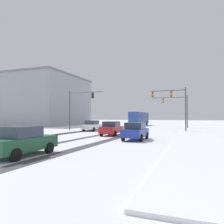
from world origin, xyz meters
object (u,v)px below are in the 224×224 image
car_dark_green_fifth (22,141)px  car_red_second (112,128)px  traffic_signal_near_left (79,103)px  office_building_far_left_block (31,101)px  car_blue_third (135,131)px  traffic_signal_near_right (173,100)px  car_white_lead (92,126)px  bus_oncoming (139,118)px  traffic_signal_far_right (177,105)px

car_dark_green_fifth → car_red_second: bearing=90.2°
traffic_signal_near_left → office_building_far_left_block: 30.18m
car_blue_third → office_building_far_left_block: (-36.97, 28.66, 5.72)m
traffic_signal_near_right → car_white_lead: (-11.72, -3.28, -3.79)m
bus_oncoming → car_blue_third: bearing=-77.5°
car_dark_green_fifth → bus_oncoming: bearing=95.0°
bus_oncoming → office_building_far_left_block: bearing=-169.4°
traffic_signal_near_right → car_blue_third: traffic_signal_near_right is taller
traffic_signal_near_left → car_dark_green_fifth: size_ratio=1.58×
traffic_signal_near_left → office_building_far_left_block: office_building_far_left_block is taller
car_red_second → car_dark_green_fifth: 14.11m
traffic_signal_far_right → car_white_lead: size_ratio=1.64×
car_white_lead → car_red_second: size_ratio=0.99×
office_building_far_left_block → traffic_signal_far_right: bearing=-4.7°
car_white_lead → traffic_signal_near_right: bearing=15.6°
traffic_signal_far_right → car_white_lead: (-11.58, -15.23, -3.65)m
car_red_second → car_white_lead: bearing=131.1°
car_blue_third → bus_oncoming: size_ratio=0.37×
traffic_signal_near_right → car_red_second: bearing=-122.7°
traffic_signal_far_right → traffic_signal_near_right: bearing=-89.3°
car_white_lead → car_blue_third: 13.83m
car_white_lead → car_dark_green_fifth: bearing=-74.7°
car_blue_third → bus_oncoming: bus_oncoming is taller
bus_oncoming → traffic_signal_near_right: bearing=-64.2°
car_red_second → bus_oncoming: size_ratio=0.37×
car_white_lead → office_building_far_left_block: 33.72m
car_dark_green_fifth → bus_oncoming: (-3.85, 44.41, 1.18)m
traffic_signal_far_right → car_blue_third: 25.80m
car_dark_green_fifth → office_building_far_left_block: office_building_far_left_block is taller
car_blue_third → car_dark_green_fifth: size_ratio=1.00×
car_white_lead → car_blue_third: bearing=-47.5°
car_red_second → car_blue_third: 5.42m
car_dark_green_fifth → car_white_lead: bearing=105.3°
car_white_lead → car_red_second: (5.54, -6.34, 0.00)m
car_dark_green_fifth → office_building_far_left_block: 51.49m
office_building_far_left_block → car_dark_green_fifth: bearing=-49.5°
traffic_signal_near_right → car_dark_green_fifth: traffic_signal_near_right is taller
car_blue_third → office_building_far_left_block: bearing=142.2°
bus_oncoming → office_building_far_left_block: 30.23m
car_white_lead → office_building_far_left_block: (-27.63, 18.46, 5.72)m
traffic_signal_far_right → traffic_signal_near_right: (0.14, -11.95, 0.13)m
car_dark_green_fifth → car_blue_third: bearing=69.9°
traffic_signal_far_right → office_building_far_left_block: bearing=175.3°
bus_oncoming → car_red_second: bearing=-82.9°
traffic_signal_near_left → car_red_second: traffic_signal_near_left is taller
office_building_far_left_block → traffic_signal_near_left: bearing=-35.1°
traffic_signal_near_right → bus_oncoming: size_ratio=0.59×
car_red_second → traffic_signal_near_right: bearing=57.3°
car_white_lead → traffic_signal_far_right: bearing=52.8°
car_blue_third → traffic_signal_far_right: bearing=85.0°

